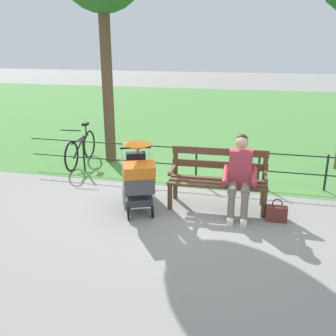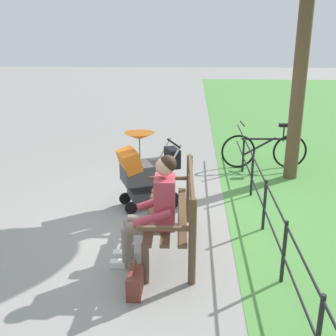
# 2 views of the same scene
# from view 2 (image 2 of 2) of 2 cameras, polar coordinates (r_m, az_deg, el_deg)

# --- Properties ---
(ground_plane) EXTENTS (60.00, 60.00, 0.00)m
(ground_plane) POSITION_cam_2_polar(r_m,az_deg,el_deg) (5.51, 0.25, -8.31)
(ground_plane) COLOR gray
(park_bench) EXTENTS (1.62, 0.65, 0.96)m
(park_bench) POSITION_cam_2_polar(r_m,az_deg,el_deg) (4.78, 1.25, -5.64)
(park_bench) COLOR brown
(park_bench) RESTS_ON ground
(person_on_bench) EXTENTS (0.54, 0.74, 1.28)m
(person_on_bench) POSITION_cam_2_polar(r_m,az_deg,el_deg) (4.41, -1.85, -5.63)
(person_on_bench) COLOR slate
(person_on_bench) RESTS_ON ground
(stroller) EXTENTS (0.79, 1.00, 1.15)m
(stroller) POSITION_cam_2_polar(r_m,az_deg,el_deg) (5.93, -3.28, -0.17)
(stroller) COLOR black
(stroller) RESTS_ON ground
(handbag) EXTENTS (0.32, 0.14, 0.37)m
(handbag) POSITION_cam_2_polar(r_m,az_deg,el_deg) (4.17, -4.68, -15.83)
(handbag) COLOR brown
(handbag) RESTS_ON ground
(park_fence) EXTENTS (7.27, 0.04, 0.70)m
(park_fence) POSITION_cam_2_polar(r_m,az_deg,el_deg) (5.17, 14.04, -5.61)
(park_fence) COLOR black
(park_fence) RESTS_ON ground
(bicycle) EXTENTS (0.44, 1.66, 0.89)m
(bicycle) POSITION_cam_2_polar(r_m,az_deg,el_deg) (8.02, 13.50, 2.52)
(bicycle) COLOR black
(bicycle) RESTS_ON ground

